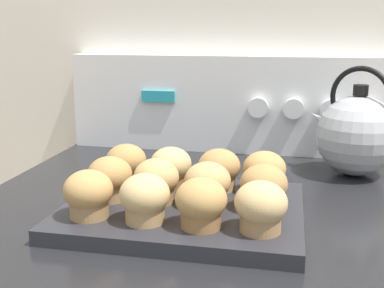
% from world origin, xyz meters
% --- Properties ---
extents(wall_back, '(8.00, 0.05, 2.40)m').
position_xyz_m(wall_back, '(0.00, 0.74, 1.20)').
color(wall_back, silver).
rests_on(wall_back, ground_plane).
extents(control_panel, '(0.75, 0.07, 0.22)m').
position_xyz_m(control_panel, '(0.00, 0.69, 1.02)').
color(control_panel, white).
rests_on(control_panel, stove_range).
extents(muffin_pan, '(0.35, 0.27, 0.02)m').
position_xyz_m(muffin_pan, '(-0.02, 0.27, 0.92)').
color(muffin_pan, '#28282D').
rests_on(muffin_pan, stove_range).
extents(muffin_r0_c0, '(0.07, 0.07, 0.07)m').
position_xyz_m(muffin_r0_c0, '(-0.14, 0.20, 0.97)').
color(muffin_r0_c0, '#A37A4C').
rests_on(muffin_r0_c0, muffin_pan).
extents(muffin_r0_c1, '(0.07, 0.07, 0.07)m').
position_xyz_m(muffin_r0_c1, '(-0.06, 0.19, 0.97)').
color(muffin_r0_c1, tan).
rests_on(muffin_r0_c1, muffin_pan).
extents(muffin_r0_c2, '(0.07, 0.07, 0.07)m').
position_xyz_m(muffin_r0_c2, '(0.02, 0.19, 0.97)').
color(muffin_r0_c2, olive).
rests_on(muffin_r0_c2, muffin_pan).
extents(muffin_r0_c3, '(0.07, 0.07, 0.07)m').
position_xyz_m(muffin_r0_c3, '(0.09, 0.19, 0.97)').
color(muffin_r0_c3, '#A37A4C').
rests_on(muffin_r0_c3, muffin_pan).
extents(muffin_r1_c0, '(0.07, 0.07, 0.07)m').
position_xyz_m(muffin_r1_c0, '(-0.14, 0.27, 0.97)').
color(muffin_r1_c0, tan).
rests_on(muffin_r1_c0, muffin_pan).
extents(muffin_r1_c1, '(0.07, 0.07, 0.07)m').
position_xyz_m(muffin_r1_c1, '(-0.07, 0.27, 0.97)').
color(muffin_r1_c1, '#A37A4C').
rests_on(muffin_r1_c1, muffin_pan).
extents(muffin_r1_c2, '(0.07, 0.07, 0.07)m').
position_xyz_m(muffin_r1_c2, '(0.01, 0.27, 0.97)').
color(muffin_r1_c2, olive).
rests_on(muffin_r1_c2, muffin_pan).
extents(muffin_r1_c3, '(0.07, 0.07, 0.07)m').
position_xyz_m(muffin_r1_c3, '(0.09, 0.27, 0.97)').
color(muffin_r1_c3, olive).
rests_on(muffin_r1_c3, muffin_pan).
extents(muffin_r2_c0, '(0.07, 0.07, 0.07)m').
position_xyz_m(muffin_r2_c0, '(-0.14, 0.35, 0.97)').
color(muffin_r2_c0, tan).
rests_on(muffin_r2_c0, muffin_pan).
extents(muffin_r2_c1, '(0.07, 0.07, 0.07)m').
position_xyz_m(muffin_r2_c1, '(-0.06, 0.34, 0.97)').
color(muffin_r2_c1, olive).
rests_on(muffin_r2_c1, muffin_pan).
extents(muffin_r2_c2, '(0.07, 0.07, 0.07)m').
position_xyz_m(muffin_r2_c2, '(0.02, 0.35, 0.97)').
color(muffin_r2_c2, tan).
rests_on(muffin_r2_c2, muffin_pan).
extents(muffin_r2_c3, '(0.07, 0.07, 0.07)m').
position_xyz_m(muffin_r2_c3, '(0.09, 0.35, 0.97)').
color(muffin_r2_c3, tan).
rests_on(muffin_r2_c3, muffin_pan).
extents(tea_kettle, '(0.18, 0.15, 0.21)m').
position_xyz_m(tea_kettle, '(0.25, 0.55, 0.99)').
color(tea_kettle, '#ADAFB5').
rests_on(tea_kettle, stove_range).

